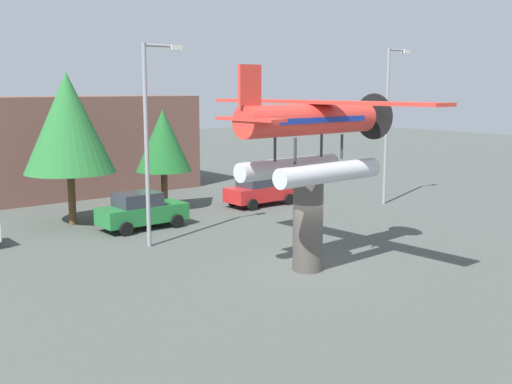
{
  "coord_description": "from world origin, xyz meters",
  "views": [
    {
      "loc": [
        -15.52,
        -16.03,
        6.62
      ],
      "look_at": [
        0.0,
        3.0,
        2.53
      ],
      "focal_mm": 43.79,
      "sensor_mm": 36.0,
      "label": 1
    }
  ],
  "objects_px": {
    "streetlight_primary": "(150,131)",
    "tree_east": "(68,123)",
    "car_mid_green": "(141,210)",
    "car_far_red": "(260,190)",
    "floatplane_monument": "(312,133)",
    "storefront_building": "(73,145)",
    "streetlight_secondary": "(389,116)",
    "tree_center_back": "(163,141)",
    "display_pedestal": "(308,225)"
  },
  "relations": [
    {
      "from": "car_far_red",
      "to": "tree_east",
      "type": "bearing_deg",
      "value": 169.39
    },
    {
      "from": "tree_east",
      "to": "streetlight_primary",
      "type": "bearing_deg",
      "value": -81.34
    },
    {
      "from": "tree_center_back",
      "to": "floatplane_monument",
      "type": "bearing_deg",
      "value": -97.86
    },
    {
      "from": "car_mid_green",
      "to": "streetlight_secondary",
      "type": "distance_m",
      "value": 15.18
    },
    {
      "from": "streetlight_secondary",
      "to": "streetlight_primary",
      "type": "bearing_deg",
      "value": -179.61
    },
    {
      "from": "display_pedestal",
      "to": "tree_east",
      "type": "distance_m",
      "value": 13.82
    },
    {
      "from": "car_far_red",
      "to": "streetlight_primary",
      "type": "relative_size",
      "value": 0.5
    },
    {
      "from": "streetlight_secondary",
      "to": "tree_east",
      "type": "xyz_separation_m",
      "value": [
        -16.43,
        6.08,
        -0.1
      ]
    },
    {
      "from": "floatplane_monument",
      "to": "tree_center_back",
      "type": "xyz_separation_m",
      "value": [
        1.85,
        13.41,
        -1.24
      ]
    },
    {
      "from": "car_mid_green",
      "to": "car_far_red",
      "type": "bearing_deg",
      "value": 7.11
    },
    {
      "from": "storefront_building",
      "to": "car_mid_green",
      "type": "bearing_deg",
      "value": -98.5
    },
    {
      "from": "car_far_red",
      "to": "tree_center_back",
      "type": "distance_m",
      "value": 6.16
    },
    {
      "from": "car_mid_green",
      "to": "car_far_red",
      "type": "relative_size",
      "value": 1.0
    },
    {
      "from": "display_pedestal",
      "to": "floatplane_monument",
      "type": "xyz_separation_m",
      "value": [
        0.13,
        0.01,
        3.36
      ]
    },
    {
      "from": "streetlight_primary",
      "to": "tree_east",
      "type": "height_order",
      "value": "streetlight_primary"
    },
    {
      "from": "car_mid_green",
      "to": "car_far_red",
      "type": "distance_m",
      "value": 8.25
    },
    {
      "from": "car_far_red",
      "to": "storefront_building",
      "type": "bearing_deg",
      "value": 120.17
    },
    {
      "from": "floatplane_monument",
      "to": "streetlight_primary",
      "type": "xyz_separation_m",
      "value": [
        -2.71,
        6.76,
        -0.18
      ]
    },
    {
      "from": "streetlight_primary",
      "to": "tree_east",
      "type": "bearing_deg",
      "value": 98.66
    },
    {
      "from": "storefront_building",
      "to": "car_far_red",
      "type": "bearing_deg",
      "value": -59.83
    },
    {
      "from": "storefront_building",
      "to": "tree_center_back",
      "type": "xyz_separation_m",
      "value": [
        1.53,
        -8.59,
        0.74
      ]
    },
    {
      "from": "car_far_red",
      "to": "storefront_building",
      "type": "xyz_separation_m",
      "value": [
        -6.39,
        10.99,
        2.18
      ]
    },
    {
      "from": "streetlight_secondary",
      "to": "tree_east",
      "type": "height_order",
      "value": "streetlight_secondary"
    },
    {
      "from": "floatplane_monument",
      "to": "tree_center_back",
      "type": "height_order",
      "value": "floatplane_monument"
    },
    {
      "from": "car_mid_green",
      "to": "tree_east",
      "type": "bearing_deg",
      "value": 126.3
    },
    {
      "from": "car_mid_green",
      "to": "streetlight_secondary",
      "type": "height_order",
      "value": "streetlight_secondary"
    },
    {
      "from": "floatplane_monument",
      "to": "streetlight_primary",
      "type": "height_order",
      "value": "streetlight_primary"
    },
    {
      "from": "car_far_red",
      "to": "streetlight_primary",
      "type": "distance_m",
      "value": 11.07
    },
    {
      "from": "streetlight_primary",
      "to": "display_pedestal",
      "type": "bearing_deg",
      "value": -69.11
    },
    {
      "from": "floatplane_monument",
      "to": "streetlight_primary",
      "type": "distance_m",
      "value": 7.29
    },
    {
      "from": "streetlight_primary",
      "to": "streetlight_secondary",
      "type": "xyz_separation_m",
      "value": [
        15.49,
        0.1,
        0.21
      ]
    },
    {
      "from": "floatplane_monument",
      "to": "streetlight_secondary",
      "type": "bearing_deg",
      "value": 25.91
    },
    {
      "from": "floatplane_monument",
      "to": "tree_center_back",
      "type": "bearing_deg",
      "value": 79.79
    },
    {
      "from": "streetlight_secondary",
      "to": "storefront_building",
      "type": "height_order",
      "value": "streetlight_secondary"
    },
    {
      "from": "car_far_red",
      "to": "streetlight_secondary",
      "type": "bearing_deg",
      "value": -34.27
    },
    {
      "from": "display_pedestal",
      "to": "streetlight_primary",
      "type": "xyz_separation_m",
      "value": [
        -2.58,
        6.77,
        3.18
      ]
    },
    {
      "from": "floatplane_monument",
      "to": "car_far_red",
      "type": "relative_size",
      "value": 2.48
    },
    {
      "from": "display_pedestal",
      "to": "streetlight_secondary",
      "type": "bearing_deg",
      "value": 28.03
    },
    {
      "from": "tree_east",
      "to": "tree_center_back",
      "type": "relative_size",
      "value": 1.34
    },
    {
      "from": "streetlight_secondary",
      "to": "car_mid_green",
      "type": "bearing_deg",
      "value": 167.68
    },
    {
      "from": "car_mid_green",
      "to": "car_far_red",
      "type": "height_order",
      "value": "same"
    },
    {
      "from": "floatplane_monument",
      "to": "storefront_building",
      "type": "distance_m",
      "value": 22.09
    },
    {
      "from": "streetlight_secondary",
      "to": "tree_center_back",
      "type": "distance_m",
      "value": 12.8
    },
    {
      "from": "floatplane_monument",
      "to": "car_far_red",
      "type": "bearing_deg",
      "value": 56.29
    },
    {
      "from": "tree_east",
      "to": "car_far_red",
      "type": "bearing_deg",
      "value": -10.61
    },
    {
      "from": "car_mid_green",
      "to": "streetlight_secondary",
      "type": "xyz_separation_m",
      "value": [
        14.25,
        -3.11,
        4.19
      ]
    },
    {
      "from": "car_far_red",
      "to": "tree_east",
      "type": "relative_size",
      "value": 0.57
    },
    {
      "from": "display_pedestal",
      "to": "streetlight_secondary",
      "type": "height_order",
      "value": "streetlight_secondary"
    },
    {
      "from": "display_pedestal",
      "to": "storefront_building",
      "type": "bearing_deg",
      "value": 88.84
    },
    {
      "from": "display_pedestal",
      "to": "car_far_red",
      "type": "bearing_deg",
      "value": 58.15
    }
  ]
}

